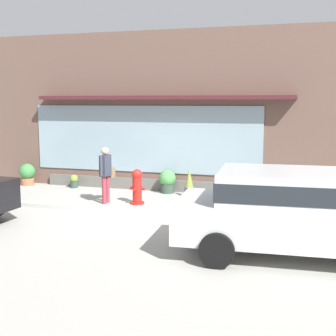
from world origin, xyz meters
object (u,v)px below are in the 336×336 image
at_px(potted_plant_doorstep, 227,189).
at_px(potted_plant_window_left, 189,183).
at_px(parked_car_silver, 294,208).
at_px(potted_plant_by_entrance, 74,181).
at_px(potted_plant_near_hydrant, 167,181).
at_px(potted_plant_window_center, 27,174).
at_px(pedestrian_with_handbag, 106,171).
at_px(fire_hydrant, 137,186).

bearing_deg(potted_plant_doorstep, potted_plant_window_left, 179.99).
height_order(parked_car_silver, potted_plant_by_entrance, parked_car_silver).
bearing_deg(potted_plant_by_entrance, potted_plant_near_hydrant, 1.17).
bearing_deg(potted_plant_doorstep, potted_plant_window_center, 177.60).
relative_size(parked_car_silver, potted_plant_by_entrance, 10.37).
relative_size(pedestrian_with_handbag, potted_plant_window_left, 1.84).
xyz_separation_m(pedestrian_with_handbag, potted_plant_doorstep, (3.13, 1.51, -0.61)).
bearing_deg(parked_car_silver, potted_plant_doorstep, 110.03).
bearing_deg(pedestrian_with_handbag, fire_hydrant, -73.70).
distance_m(fire_hydrant, pedestrian_with_handbag, 0.97).
distance_m(pedestrian_with_handbag, potted_plant_by_entrance, 2.76).
bearing_deg(parked_car_silver, potted_plant_by_entrance, 141.99).
bearing_deg(potted_plant_window_left, potted_plant_doorstep, -0.01).
distance_m(pedestrian_with_handbag, potted_plant_doorstep, 3.53).
bearing_deg(potted_plant_doorstep, potted_plant_by_entrance, 176.72).
xyz_separation_m(parked_car_silver, potted_plant_near_hydrant, (-3.91, 4.97, -0.52)).
bearing_deg(potted_plant_near_hydrant, potted_plant_doorstep, -10.62).
height_order(fire_hydrant, potted_plant_window_left, fire_hydrant).
relative_size(parked_car_silver, potted_plant_near_hydrant, 6.28).
height_order(potted_plant_by_entrance, potted_plant_near_hydrant, potted_plant_near_hydrant).
distance_m(potted_plant_doorstep, potted_plant_window_left, 1.13).
xyz_separation_m(fire_hydrant, potted_plant_by_entrance, (-2.84, 1.65, -0.27)).
distance_m(parked_car_silver, potted_plant_doorstep, 5.06).
xyz_separation_m(pedestrian_with_handbag, potted_plant_window_center, (-3.73, 1.80, -0.53)).
distance_m(pedestrian_with_handbag, parked_car_silver, 6.00).
bearing_deg(potted_plant_by_entrance, pedestrian_with_handbag, -42.41).
distance_m(potted_plant_doorstep, potted_plant_by_entrance, 5.12).
height_order(fire_hydrant, potted_plant_near_hydrant, fire_hydrant).
bearing_deg(pedestrian_with_handbag, potted_plant_near_hydrant, -26.70).
bearing_deg(parked_car_silver, potted_plant_window_left, 120.71).
height_order(fire_hydrant, potted_plant_window_center, fire_hydrant).
relative_size(fire_hydrant, potted_plant_by_entrance, 2.24).
height_order(pedestrian_with_handbag, parked_car_silver, parked_car_silver).
height_order(pedestrian_with_handbag, potted_plant_doorstep, pedestrian_with_handbag).
bearing_deg(parked_car_silver, potted_plant_window_center, 147.67).
distance_m(fire_hydrant, parked_car_silver, 5.38).
relative_size(fire_hydrant, potted_plant_near_hydrant, 1.36).
bearing_deg(potted_plant_doorstep, parked_car_silver, -66.57).
bearing_deg(potted_plant_window_center, fire_hydrant, -19.73).
xyz_separation_m(pedestrian_with_handbag, parked_car_silver, (5.13, -3.10, -0.02)).
relative_size(potted_plant_doorstep, potted_plant_window_left, 0.72).
xyz_separation_m(potted_plant_window_left, potted_plant_near_hydrant, (-0.79, 0.36, -0.02)).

